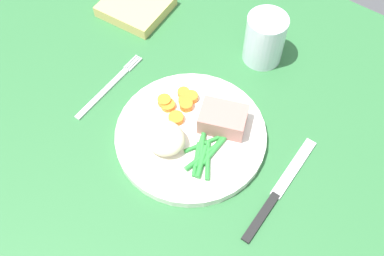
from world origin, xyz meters
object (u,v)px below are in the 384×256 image
(meat_portion, at_px, (223,119))
(water_glass, at_px, (264,42))
(knife, at_px, (279,191))
(napkin, at_px, (136,6))
(dinner_plate, at_px, (192,134))
(fork, at_px, (109,87))

(meat_portion, bearing_deg, water_glass, 99.43)
(knife, bearing_deg, napkin, 153.43)
(dinner_plate, height_order, meat_portion, meat_portion)
(fork, bearing_deg, napkin, 113.48)
(water_glass, bearing_deg, fork, -129.85)
(fork, bearing_deg, dinner_plate, -0.88)
(dinner_plate, relative_size, water_glass, 2.61)
(meat_portion, xyz_separation_m, knife, (0.13, -0.04, -0.03))
(meat_portion, bearing_deg, fork, -168.94)
(meat_portion, bearing_deg, napkin, 155.23)
(dinner_plate, distance_m, water_glass, 0.22)
(meat_portion, distance_m, fork, 0.22)
(water_glass, xyz_separation_m, napkin, (-0.26, -0.04, -0.03))
(knife, bearing_deg, water_glass, 122.49)
(napkin, bearing_deg, fork, -64.81)
(fork, relative_size, knife, 0.81)
(meat_portion, distance_m, napkin, 0.32)
(fork, height_order, knife, knife)
(fork, bearing_deg, water_glass, 48.44)
(fork, bearing_deg, knife, -1.76)
(fork, bearing_deg, meat_portion, 9.35)
(meat_portion, bearing_deg, dinner_plate, -130.60)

